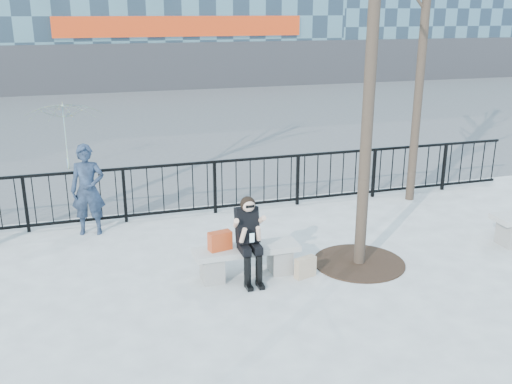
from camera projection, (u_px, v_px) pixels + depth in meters
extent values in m
plane|color=gray|center=(247.00, 276.00, 8.95)|extent=(120.00, 120.00, 0.00)
cube|color=#474747|center=(141.00, 115.00, 22.61)|extent=(60.00, 23.00, 0.01)
cube|color=black|center=(204.00, 163.00, 11.36)|extent=(14.00, 0.05, 0.05)
cube|color=black|center=(206.00, 208.00, 11.65)|extent=(14.00, 0.05, 0.05)
cube|color=#2D2D30|center=(184.00, 67.00, 29.42)|extent=(18.00, 0.08, 2.40)
cube|color=#BA2F0C|center=(183.00, 26.00, 28.76)|extent=(12.60, 0.12, 1.00)
cube|color=#2D2D30|center=(464.00, 59.00, 34.18)|extent=(16.00, 0.08, 2.40)
cylinder|color=black|center=(373.00, 27.00, 8.25)|extent=(0.18, 0.18, 7.50)
cylinder|color=black|center=(424.00, 35.00, 11.51)|extent=(0.18, 0.18, 7.00)
cylinder|color=black|center=(359.00, 263.00, 9.39)|extent=(1.50, 1.50, 0.02)
cube|color=gray|center=(212.00, 268.00, 8.74)|extent=(0.32, 0.38, 0.40)
cube|color=gray|center=(280.00, 260.00, 9.05)|extent=(0.32, 0.38, 0.40)
cube|color=gray|center=(246.00, 250.00, 8.82)|extent=(1.65, 0.46, 0.09)
cube|color=gray|center=(511.00, 233.00, 10.07)|extent=(0.35, 0.42, 0.44)
cube|color=#B23915|center=(220.00, 241.00, 8.66)|extent=(0.38, 0.23, 0.29)
cube|color=#C8B18E|center=(305.00, 267.00, 8.87)|extent=(0.37, 0.22, 0.33)
imported|color=black|center=(88.00, 190.00, 10.41)|extent=(0.68, 0.51, 1.69)
imported|color=gold|center=(66.00, 136.00, 14.67)|extent=(2.51, 2.53, 1.78)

